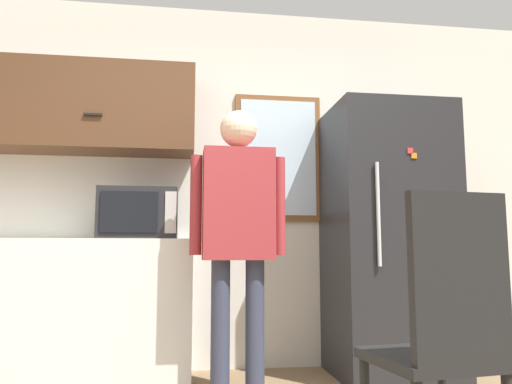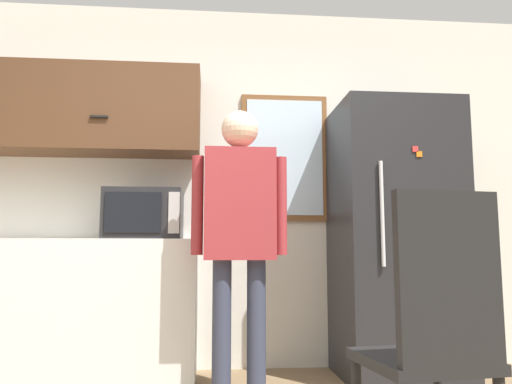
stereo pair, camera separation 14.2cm
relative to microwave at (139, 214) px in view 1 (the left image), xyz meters
name	(u,v)px [view 1 (the left image)]	position (x,y,z in m)	size (l,w,h in m)	color
back_wall	(212,183)	(0.50, 0.40, 0.27)	(6.00, 0.06, 2.70)	silver
counter	(28,312)	(-0.68, 0.08, -0.62)	(2.06, 0.58, 0.92)	silver
upper_cabinets	(44,107)	(-0.68, 0.19, 0.75)	(2.06, 0.37, 0.61)	#51331E
microwave	(139,214)	(0.00, 0.00, 0.00)	(0.49, 0.38, 0.33)	#232326
person	(238,220)	(0.61, -0.40, -0.06)	(0.57, 0.22, 1.68)	#33384C
refrigerator	(388,239)	(1.70, 0.00, -0.16)	(0.79, 0.75, 1.85)	#232326
chair	(444,329)	(1.24, -1.57, -0.53)	(0.48, 0.48, 1.05)	black
window	(278,158)	(0.99, 0.36, 0.47)	(0.66, 0.05, 0.96)	brown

